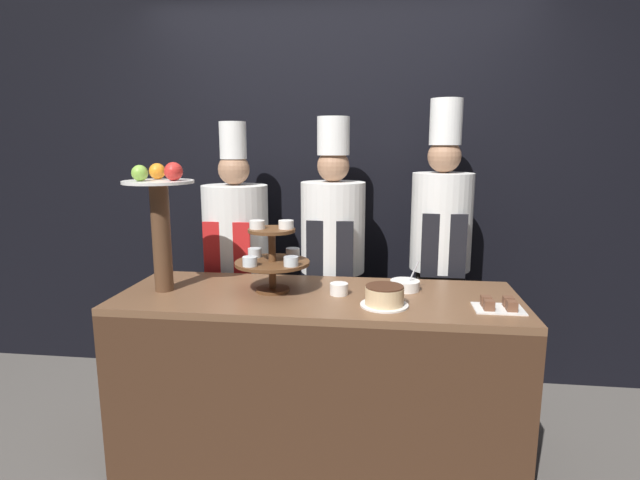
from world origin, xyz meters
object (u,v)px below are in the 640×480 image
chef_left (236,253)px  cup_white (339,289)px  fruit_pedestal (160,212)px  chef_center_right (440,245)px  serving_bowl_far (405,285)px  chef_center_left (333,251)px  cake_square_tray (499,305)px  tiered_stand (272,256)px  cake_round (384,296)px

chef_left → cup_white: bearing=-41.7°
fruit_pedestal → cup_white: fruit_pedestal is taller
chef_left → chef_center_right: chef_center_right is taller
serving_bowl_far → chef_center_left: (-0.41, 0.50, 0.06)m
cake_square_tray → chef_center_right: (-0.18, 0.75, 0.12)m
cake_square_tray → tiered_stand: bearing=171.9°
tiered_stand → cake_round: bearing=-16.4°
cake_square_tray → chef_center_left: chef_center_left is taller
cake_round → chef_center_right: chef_center_right is taller
cup_white → serving_bowl_far: serving_bowl_far is taller
cake_round → chef_left: chef_left is taller
chef_left → serving_bowl_far: bearing=-26.2°
chef_center_left → serving_bowl_far: bearing=-50.4°
tiered_stand → cup_white: size_ratio=4.16×
tiered_stand → chef_left: (-0.36, 0.60, -0.13)m
tiered_stand → fruit_pedestal: bearing=-174.7°
fruit_pedestal → chef_center_right: chef_center_right is taller
cake_round → cup_white: size_ratio=2.47×
chef_center_right → chef_center_left: bearing=-180.0°
cake_square_tray → chef_center_right: 0.78m
cup_white → chef_center_left: bearing=98.5°
cake_round → tiered_stand: bearing=163.6°
cake_round → cup_white: 0.26m
chef_center_left → chef_center_right: (0.64, 0.00, 0.05)m
chef_left → chef_center_right: (1.24, 0.00, 0.08)m
chef_left → chef_center_left: size_ratio=0.99×
fruit_pedestal → chef_center_left: bearing=40.0°
cup_white → chef_center_right: bearing=48.6°
chef_left → chef_center_right: size_ratio=0.94×
cake_square_tray → chef_center_left: (-0.81, 0.75, 0.07)m
tiered_stand → chef_center_right: 1.06m
cake_square_tray → chef_left: bearing=152.0°
fruit_pedestal → cup_white: bearing=2.3°
fruit_pedestal → chef_center_left: size_ratio=0.36×
chef_left → cake_round: bearing=-40.0°
cup_white → cake_square_tray: 0.73m
tiered_stand → serving_bowl_far: bearing=9.0°
chef_center_left → cake_round: bearing=-67.9°
serving_bowl_far → chef_left: size_ratio=0.09×
tiered_stand → chef_center_left: 0.66m
chef_center_left → cup_white: bearing=-81.5°
chef_center_right → serving_bowl_far: bearing=-114.1°
tiered_stand → serving_bowl_far: (0.65, 0.10, -0.16)m
cup_white → cake_square_tray: size_ratio=0.41×
fruit_pedestal → cake_round: (1.09, -0.11, -0.35)m
serving_bowl_far → chef_center_right: chef_center_right is taller
chef_center_left → fruit_pedestal: bearing=-140.0°
chef_left → cake_square_tray: bearing=-28.0°
fruit_pedestal → chef_center_left: 1.06m
fruit_pedestal → chef_center_left: chef_center_left is taller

